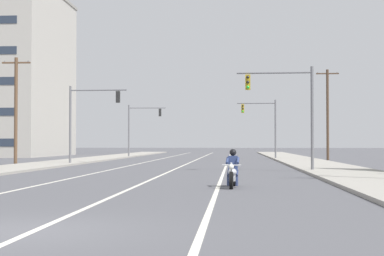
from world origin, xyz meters
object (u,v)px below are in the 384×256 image
at_px(utility_pole_right_far, 328,113).
at_px(traffic_signal_near_left, 86,113).
at_px(motorcycle_with_rider, 233,172).
at_px(traffic_signal_near_right, 290,103).
at_px(traffic_signal_mid_right, 265,120).
at_px(traffic_signal_mid_left, 139,123).
at_px(utility_pole_left_near, 16,108).

bearing_deg(utility_pole_right_far, traffic_signal_near_left, -146.60).
height_order(motorcycle_with_rider, utility_pole_right_far, utility_pole_right_far).
height_order(motorcycle_with_rider, traffic_signal_near_right, traffic_signal_near_right).
relative_size(traffic_signal_near_right, traffic_signal_mid_right, 1.00).
relative_size(motorcycle_with_rider, traffic_signal_mid_right, 0.35).
xyz_separation_m(traffic_signal_mid_right, utility_pole_right_far, (6.09, -2.65, 0.66)).
relative_size(traffic_signal_mid_right, traffic_signal_mid_left, 1.00).
height_order(traffic_signal_near_right, utility_pole_right_far, utility_pole_right_far).
bearing_deg(traffic_signal_mid_left, utility_pole_right_far, -26.19).
height_order(traffic_signal_near_left, utility_pole_left_near, utility_pole_left_near).
distance_m(traffic_signal_near_right, traffic_signal_mid_left, 37.52).
height_order(motorcycle_with_rider, traffic_signal_mid_right, traffic_signal_mid_right).
xyz_separation_m(traffic_signal_mid_right, utility_pole_left_near, (-19.85, -18.00, 0.29)).
relative_size(motorcycle_with_rider, utility_pole_left_near, 0.27).
bearing_deg(motorcycle_with_rider, traffic_signal_mid_left, 103.24).
height_order(traffic_signal_near_left, traffic_signal_mid_left, same).
relative_size(traffic_signal_near_right, traffic_signal_mid_left, 1.00).
bearing_deg(traffic_signal_mid_right, utility_pole_left_near, -137.79).
relative_size(motorcycle_with_rider, traffic_signal_near_right, 0.35).
bearing_deg(motorcycle_with_rider, traffic_signal_mid_right, 85.42).
bearing_deg(traffic_signal_near_right, utility_pole_right_far, 76.42).
bearing_deg(traffic_signal_near_left, utility_pole_left_near, -162.51).
bearing_deg(traffic_signal_near_right, traffic_signal_near_left, 144.09).
relative_size(traffic_signal_mid_left, utility_pole_left_near, 0.75).
bearing_deg(traffic_signal_near_left, motorcycle_with_rider, -63.89).
distance_m(motorcycle_with_rider, traffic_signal_mid_left, 48.79).
bearing_deg(traffic_signal_mid_left, motorcycle_with_rider, -76.76).
relative_size(motorcycle_with_rider, traffic_signal_mid_left, 0.35).
height_order(motorcycle_with_rider, traffic_signal_near_left, traffic_signal_near_left).
xyz_separation_m(traffic_signal_near_left, traffic_signal_mid_left, (0.41, 23.80, -0.01)).
height_order(traffic_signal_mid_right, utility_pole_left_near, utility_pole_left_near).
height_order(traffic_signal_mid_right, utility_pole_right_far, utility_pole_right_far).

